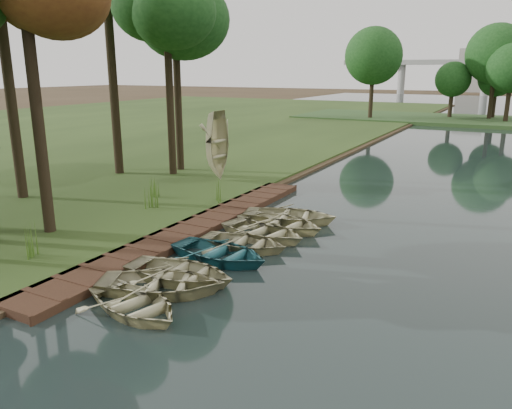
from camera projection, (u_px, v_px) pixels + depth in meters
The scene contains 20 objects.
ground at pixel (230, 238), 18.55m from camera, with size 300.00×300.00×0.00m, color #3D2F1D.
boardwalk at pixel (195, 228), 19.23m from camera, with size 1.60×16.00×0.30m, color #372115.
peninsula at pixel (512, 122), 57.50m from camera, with size 50.00×14.00×0.45m, color #2C4920.
far_trees at pixel (487, 67), 57.40m from camera, with size 45.60×5.60×8.80m.
building_b at pixel (474, 70), 142.90m from camera, with size 8.00×8.00×12.00m, color #A5A5A0.
rowboat_0 at pixel (134, 301), 12.68m from camera, with size 2.23×3.12×0.65m, color tan.
rowboat_1 at pixel (162, 281), 13.80m from camera, with size 2.53×3.54×0.73m, color tan.
rowboat_2 at pixel (180, 270), 14.57m from camera, with size 2.46×3.44×0.71m, color tan.
rowboat_3 at pixel (220, 250), 16.14m from camera, with size 2.47×3.47×0.72m, color #27646C.
rowboat_4 at pixel (244, 240), 17.19m from camera, with size 2.23×3.13×0.65m, color tan.
rowboat_5 at pixel (264, 229), 18.33m from camera, with size 2.45×3.43×0.71m, color tan.
rowboat_6 at pixel (281, 221), 19.30m from camera, with size 2.55×3.56×0.74m, color tan.
rowboat_7 at pixel (290, 214), 20.15m from camera, with size 2.67×3.73×0.77m, color tan.
stored_rowboat at pixel (219, 173), 26.93m from camera, with size 2.65×3.71×0.77m, color tan.
tree_4 at pixel (166, 10), 26.40m from camera, with size 4.91×4.91×11.01m.
tree_6 at pixel (174, 10), 27.63m from camera, with size 4.91×4.91×11.13m.
reeds_0 at pixel (30, 241), 15.78m from camera, with size 0.60×0.60×1.05m, color #3F661E.
reeds_1 at pixel (151, 195), 21.33m from camera, with size 0.60×0.60×1.14m, color #3F661E.
reeds_2 at pixel (154, 188), 23.27m from camera, with size 0.60×0.60×0.87m, color #3F661E.
reeds_3 at pixel (219, 191), 22.42m from camera, with size 0.60×0.60×1.00m, color #3F661E.
Camera 1 is at (9.08, -15.08, 6.05)m, focal length 35.00 mm.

